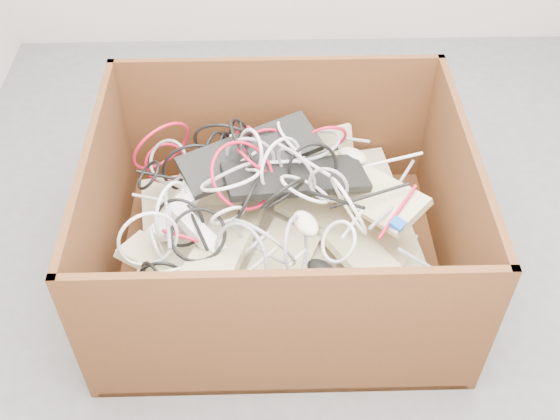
{
  "coord_description": "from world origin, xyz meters",
  "views": [
    {
      "loc": [
        -0.18,
        -1.71,
        1.95
      ],
      "look_at": [
        -0.14,
        -0.09,
        0.3
      ],
      "focal_mm": 42.92,
      "sensor_mm": 36.0,
      "label": 1
    }
  ],
  "objects_px": {
    "power_strip_left": "(184,204)",
    "power_strip_right": "(203,237)",
    "cardboard_box": "(275,243)",
    "vga_plug": "(398,224)"
  },
  "relations": [
    {
      "from": "power_strip_right",
      "to": "vga_plug",
      "type": "relative_size",
      "value": 5.93
    },
    {
      "from": "cardboard_box",
      "to": "power_strip_left",
      "type": "xyz_separation_m",
      "value": [
        -0.31,
        0.01,
        0.2
      ]
    },
    {
      "from": "cardboard_box",
      "to": "power_strip_right",
      "type": "bearing_deg",
      "value": -148.96
    },
    {
      "from": "cardboard_box",
      "to": "power_strip_right",
      "type": "height_order",
      "value": "cardboard_box"
    },
    {
      "from": "cardboard_box",
      "to": "power_strip_right",
      "type": "xyz_separation_m",
      "value": [
        -0.24,
        -0.14,
        0.2
      ]
    },
    {
      "from": "power_strip_left",
      "to": "vga_plug",
      "type": "xyz_separation_m",
      "value": [
        0.71,
        -0.12,
        0.01
      ]
    },
    {
      "from": "cardboard_box",
      "to": "power_strip_left",
      "type": "bearing_deg",
      "value": 178.75
    },
    {
      "from": "power_strip_left",
      "to": "power_strip_right",
      "type": "bearing_deg",
      "value": -114.53
    },
    {
      "from": "power_strip_right",
      "to": "vga_plug",
      "type": "height_order",
      "value": "power_strip_right"
    },
    {
      "from": "cardboard_box",
      "to": "power_strip_left",
      "type": "height_order",
      "value": "cardboard_box"
    }
  ]
}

